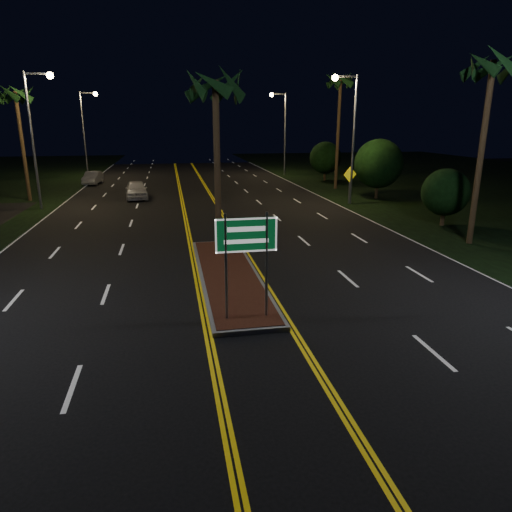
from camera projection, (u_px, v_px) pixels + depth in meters
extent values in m
plane|color=black|center=(266.00, 369.00, 11.16)|extent=(120.00, 120.00, 0.00)
cube|color=gray|center=(229.00, 275.00, 17.75)|extent=(2.25, 10.25, 0.15)
cube|color=#592819|center=(229.00, 273.00, 17.72)|extent=(2.00, 10.00, 0.02)
cylinder|color=gray|center=(226.00, 268.00, 13.21)|extent=(0.08, 0.08, 3.20)
cylinder|color=gray|center=(267.00, 265.00, 13.42)|extent=(0.08, 0.08, 3.20)
cube|color=#07471E|center=(246.00, 235.00, 13.05)|extent=(1.80, 0.04, 1.00)
cube|color=white|center=(246.00, 235.00, 13.02)|extent=(1.80, 0.01, 1.00)
cylinder|color=gray|center=(33.00, 143.00, 30.59)|extent=(0.18, 0.18, 9.00)
cube|color=gray|center=(37.00, 74.00, 29.51)|extent=(1.60, 0.12, 0.12)
sphere|color=#F0C16C|center=(50.00, 75.00, 29.68)|extent=(0.44, 0.44, 0.44)
cylinder|color=gray|center=(84.00, 135.00, 49.45)|extent=(0.18, 0.18, 9.00)
cube|color=gray|center=(87.00, 93.00, 48.37)|extent=(1.60, 0.12, 0.12)
sphere|color=#F0C16C|center=(95.00, 94.00, 48.54)|extent=(0.44, 0.44, 0.44)
cylinder|color=gray|center=(353.00, 142.00, 32.60)|extent=(0.18, 0.18, 9.00)
cube|color=gray|center=(346.00, 76.00, 31.24)|extent=(1.60, 0.12, 0.12)
sphere|color=#F0C16C|center=(335.00, 78.00, 31.13)|extent=(0.44, 0.44, 0.44)
cylinder|color=gray|center=(285.00, 135.00, 51.47)|extent=(0.18, 0.18, 9.00)
cube|color=gray|center=(279.00, 94.00, 50.10)|extent=(1.60, 0.12, 0.12)
sphere|color=#F0C16C|center=(272.00, 95.00, 49.99)|extent=(0.44, 0.44, 0.44)
cylinder|color=#382819|center=(217.00, 171.00, 20.02)|extent=(0.28, 0.28, 7.50)
cylinder|color=#382819|center=(23.00, 148.00, 34.18)|extent=(0.28, 0.28, 8.00)
cylinder|color=#382819|center=(481.00, 157.00, 21.62)|extent=(0.28, 0.28, 8.50)
cylinder|color=#382819|center=(338.00, 135.00, 40.40)|extent=(0.28, 0.28, 9.50)
cylinder|color=#382819|center=(443.00, 218.00, 26.64)|extent=(0.24, 0.24, 0.90)
sphere|color=black|center=(446.00, 192.00, 26.22)|extent=(2.70, 2.70, 2.70)
cylinder|color=#382819|center=(377.00, 191.00, 36.11)|extent=(0.24, 0.24, 1.26)
sphere|color=black|center=(379.00, 164.00, 35.52)|extent=(3.78, 3.78, 3.78)
cylinder|color=#382819|center=(325.00, 175.00, 47.42)|extent=(0.24, 0.24, 1.08)
sphere|color=black|center=(325.00, 158.00, 46.91)|extent=(3.24, 3.24, 3.24)
imported|color=silver|center=(136.00, 188.00, 36.00)|extent=(2.55, 5.08, 1.64)
imported|color=#ACADB5|center=(93.00, 177.00, 44.61)|extent=(2.21, 4.41, 1.42)
cylinder|color=gray|center=(349.00, 188.00, 33.63)|extent=(0.07, 0.07, 2.37)
cube|color=yellow|center=(350.00, 174.00, 33.34)|extent=(1.10, 0.37, 1.14)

